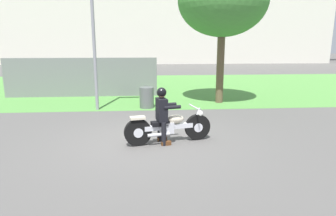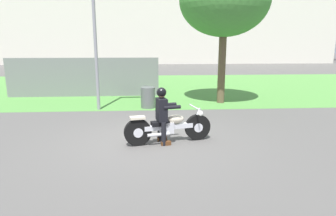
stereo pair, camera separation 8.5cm
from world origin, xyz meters
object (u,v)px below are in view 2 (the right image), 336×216
at_px(motorcycle_lead, 169,127).
at_px(trash_can, 148,98).
at_px(rider_lead, 162,111).
at_px(streetlight_pole, 98,18).
at_px(tree_roadside, 224,0).

distance_m(motorcycle_lead, trash_can, 4.15).
relative_size(rider_lead, trash_can, 1.76).
bearing_deg(rider_lead, motorcycle_lead, -0.78).
bearing_deg(streetlight_pole, motorcycle_lead, -60.08).
distance_m(rider_lead, streetlight_pole, 5.14).
bearing_deg(trash_can, streetlight_pole, -173.77).
distance_m(tree_roadside, streetlight_pole, 4.96).
height_order(motorcycle_lead, streetlight_pole, streetlight_pole).
xyz_separation_m(tree_roadside, trash_can, (-3.06, -0.82, -3.70)).
height_order(rider_lead, tree_roadside, tree_roadside).
xyz_separation_m(rider_lead, tree_roadside, (2.70, 4.97, 3.27)).
xyz_separation_m(tree_roadside, streetlight_pole, (-4.80, -1.01, -0.77)).
distance_m(motorcycle_lead, rider_lead, 0.46).
bearing_deg(trash_can, motorcycle_lead, -82.76).
relative_size(rider_lead, tree_roadside, 0.26).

